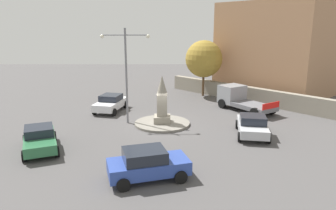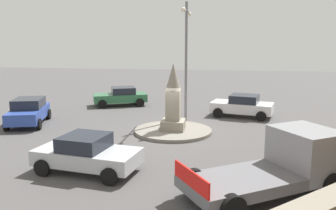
{
  "view_description": "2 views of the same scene",
  "coord_description": "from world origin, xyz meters",
  "px_view_note": "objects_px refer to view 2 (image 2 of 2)",
  "views": [
    {
      "loc": [
        0.45,
        -22.74,
        7.24
      ],
      "look_at": [
        0.52,
        -0.19,
        1.58
      ],
      "focal_mm": 33.23,
      "sensor_mm": 36.0,
      "label": 1
    },
    {
      "loc": [
        18.46,
        2.57,
        5.03
      ],
      "look_at": [
        -0.09,
        -0.3,
        1.51
      ],
      "focal_mm": 37.54,
      "sensor_mm": 36.0,
      "label": 2
    }
  ],
  "objects_px": {
    "streetlamp": "(186,50)",
    "car_silver_parked_right": "(87,153)",
    "monument": "(173,101)",
    "car_blue_far_side": "(29,111)",
    "car_green_near_island": "(121,96)",
    "car_white_parked_left": "(242,106)",
    "truck_grey_waiting": "(283,163)"
  },
  "relations": [
    {
      "from": "car_white_parked_left",
      "to": "car_blue_far_side",
      "type": "distance_m",
      "value": 13.39
    },
    {
      "from": "car_blue_far_side",
      "to": "truck_grey_waiting",
      "type": "distance_m",
      "value": 15.41
    },
    {
      "from": "monument",
      "to": "car_green_near_island",
      "type": "relative_size",
      "value": 0.83
    },
    {
      "from": "streetlamp",
      "to": "car_blue_far_side",
      "type": "distance_m",
      "value": 10.11
    },
    {
      "from": "car_white_parked_left",
      "to": "truck_grey_waiting",
      "type": "distance_m",
      "value": 11.57
    },
    {
      "from": "monument",
      "to": "car_blue_far_side",
      "type": "xyz_separation_m",
      "value": [
        -0.55,
        -8.81,
        -0.97
      ]
    },
    {
      "from": "car_silver_parked_right",
      "to": "truck_grey_waiting",
      "type": "relative_size",
      "value": 0.74
    },
    {
      "from": "car_green_near_island",
      "to": "car_white_parked_left",
      "type": "bearing_deg",
      "value": 73.58
    },
    {
      "from": "streetlamp",
      "to": "car_white_parked_left",
      "type": "height_order",
      "value": "streetlamp"
    },
    {
      "from": "streetlamp",
      "to": "car_blue_far_side",
      "type": "xyz_separation_m",
      "value": [
        2.13,
        -9.21,
        -3.59
      ]
    },
    {
      "from": "car_blue_far_side",
      "to": "truck_grey_waiting",
      "type": "relative_size",
      "value": 0.75
    },
    {
      "from": "car_silver_parked_right",
      "to": "car_green_near_island",
      "type": "bearing_deg",
      "value": -169.03
    },
    {
      "from": "car_blue_far_side",
      "to": "truck_grey_waiting",
      "type": "xyz_separation_m",
      "value": [
        7.47,
        13.48,
        0.18
      ]
    },
    {
      "from": "streetlamp",
      "to": "car_white_parked_left",
      "type": "relative_size",
      "value": 1.71
    },
    {
      "from": "streetlamp",
      "to": "car_green_near_island",
      "type": "distance_m",
      "value": 8.05
    },
    {
      "from": "streetlamp",
      "to": "truck_grey_waiting",
      "type": "relative_size",
      "value": 1.28
    },
    {
      "from": "car_white_parked_left",
      "to": "truck_grey_waiting",
      "type": "bearing_deg",
      "value": 3.6
    },
    {
      "from": "streetlamp",
      "to": "car_silver_parked_right",
      "type": "relative_size",
      "value": 1.72
    },
    {
      "from": "streetlamp",
      "to": "truck_grey_waiting",
      "type": "bearing_deg",
      "value": 23.97
    },
    {
      "from": "monument",
      "to": "car_white_parked_left",
      "type": "relative_size",
      "value": 0.86
    },
    {
      "from": "car_white_parked_left",
      "to": "car_silver_parked_right",
      "type": "relative_size",
      "value": 1.0
    },
    {
      "from": "truck_grey_waiting",
      "to": "monument",
      "type": "bearing_deg",
      "value": -145.98
    },
    {
      "from": "monument",
      "to": "car_silver_parked_right",
      "type": "distance_m",
      "value": 6.77
    },
    {
      "from": "truck_grey_waiting",
      "to": "streetlamp",
      "type": "bearing_deg",
      "value": -156.03
    },
    {
      "from": "car_silver_parked_right",
      "to": "streetlamp",
      "type": "bearing_deg",
      "value": 162.13
    },
    {
      "from": "car_green_near_island",
      "to": "car_silver_parked_right",
      "type": "relative_size",
      "value": 1.04
    },
    {
      "from": "car_white_parked_left",
      "to": "car_silver_parked_right",
      "type": "xyz_separation_m",
      "value": [
        10.85,
        -6.41,
        -0.02
      ]
    },
    {
      "from": "car_silver_parked_right",
      "to": "truck_grey_waiting",
      "type": "bearing_deg",
      "value": 84.45
    },
    {
      "from": "car_green_near_island",
      "to": "truck_grey_waiting",
      "type": "distance_m",
      "value": 17.24
    },
    {
      "from": "car_green_near_island",
      "to": "car_silver_parked_right",
      "type": "distance_m",
      "value": 13.76
    },
    {
      "from": "monument",
      "to": "car_silver_parked_right",
      "type": "xyz_separation_m",
      "value": [
        6.22,
        -2.47,
        -1.04
      ]
    },
    {
      "from": "car_silver_parked_right",
      "to": "car_white_parked_left",
      "type": "bearing_deg",
      "value": 149.42
    }
  ]
}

